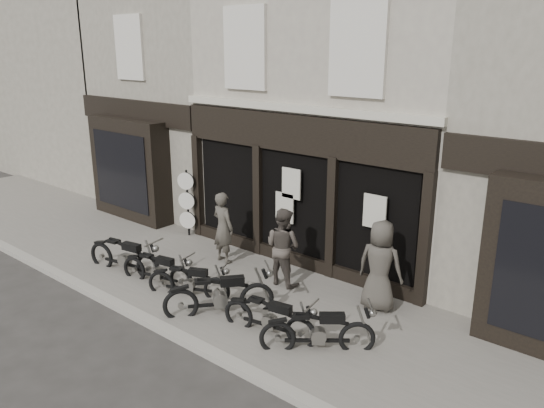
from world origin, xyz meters
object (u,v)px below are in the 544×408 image
Objects in this scene: man_centre at (283,246)px; man_right at (380,266)px; motorcycle_4 at (270,321)px; motorcycle_5 at (319,335)px; motorcycle_0 at (125,259)px; man_left at (223,227)px; advert_sign_post at (187,206)px; motorcycle_2 at (190,285)px; motorcycle_3 at (221,299)px; motorcycle_1 at (158,273)px.

man_centre is 0.94× the size of man_right.
motorcycle_5 reaches higher than motorcycle_4.
motorcycle_0 is at bearing 29.70° from man_centre.
man_left reaches higher than motorcycle_5.
motorcycle_5 is 2.21m from man_right.
motorcycle_2 is at bearing -62.68° from advert_sign_post.
advert_sign_post is at bearing 95.62° from motorcycle_0.
motorcycle_3 is at bearing -33.11° from motorcycle_2.
man_left is at bearing 138.49° from motorcycle_4.
motorcycle_0 reaches higher than motorcycle_2.
motorcycle_3 is 1.04× the size of man_left.
motorcycle_4 is 1.04× the size of man_right.
man_left reaches higher than motorcycle_1.
man_left is (1.41, 2.00, 0.61)m from motorcycle_0.
motorcycle_5 is at bearing -43.25° from advert_sign_post.
man_right is at bearing -7.04° from motorcycle_3.
man_left is 2.31m from advert_sign_post.
man_right is (2.33, 0.32, 0.06)m from man_centre.
man_right is at bearing -25.66° from advert_sign_post.
motorcycle_4 is 1.14× the size of motorcycle_5.
motorcycle_0 is 3.31m from motorcycle_3.
motorcycle_4 is at bearing -48.22° from advert_sign_post.
motorcycle_3 is 0.99× the size of man_right.
motorcycle_4 is at bearing 149.11° from motorcycle_5.
man_centre is at bearing 112.79° from motorcycle_4.
man_left is 1.98m from man_centre.
man_left reaches higher than motorcycle_0.
motorcycle_0 is at bearing 170.36° from motorcycle_4.
motorcycle_2 is 4.18m from man_right.
motorcycle_4 is (4.63, 0.03, -0.04)m from motorcycle_0.
advert_sign_post reaches higher than motorcycle_5.
motorcycle_2 is 3.47m from motorcycle_5.
motorcycle_1 is at bearing 141.77° from motorcycle_5.
motorcycle_1 is at bearing -6.01° from motorcycle_0.
motorcycle_4 is (2.44, -0.12, 0.02)m from motorcycle_2.
man_centre reaches higher than motorcycle_2.
motorcycle_4 is 1.10× the size of man_left.
man_right is at bearing -170.94° from man_left.
motorcycle_3 is (3.31, 0.01, 0.01)m from motorcycle_0.
motorcycle_4 is 6.08m from advert_sign_post.
man_right is (4.30, 0.27, 0.05)m from man_left.
motorcycle_3 is (2.14, -0.08, 0.05)m from motorcycle_1.
motorcycle_0 is at bearing 142.40° from motorcycle_5.
advert_sign_post reaches higher than motorcycle_0.
motorcycle_2 is (1.03, 0.06, -0.02)m from motorcycle_1.
man_left reaches higher than motorcycle_2.
motorcycle_5 is at bearing -11.43° from motorcycle_1.
motorcycle_1 is at bearing 157.57° from motorcycle_2.
motorcycle_2 is 2.12m from man_left.
motorcycle_5 is at bearing 162.22° from man_left.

